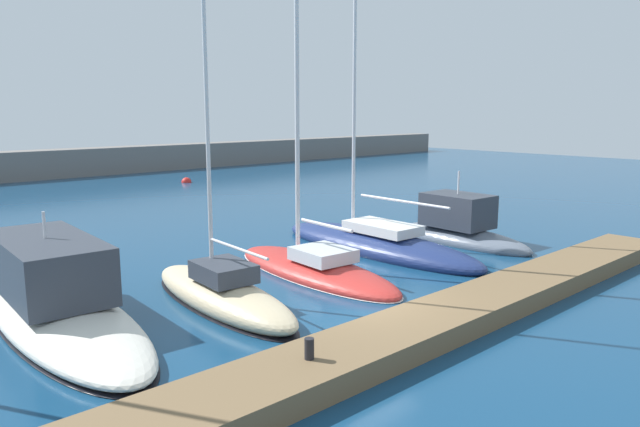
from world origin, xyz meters
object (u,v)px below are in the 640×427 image
object	(u,v)px
dock_bollard	(309,349)
sailboat_navy_fifth	(376,243)
motorboat_ivory_second	(56,298)
motorboat_slate_sixth	(458,229)
sailboat_red_fourth	(314,267)
sailboat_sand_third	(221,293)
mooring_buoy_red	(186,182)

from	to	relation	value
dock_bollard	sailboat_navy_fifth	bearing A→B (deg)	35.62
motorboat_ivory_second	motorboat_slate_sixth	xyz separation A→B (m)	(15.96, -1.59, -0.11)
motorboat_ivory_second	dock_bollard	xyz separation A→B (m)	(2.48, -7.25, 0.13)
sailboat_red_fourth	dock_bollard	distance (m)	8.29
motorboat_ivory_second	sailboat_sand_third	xyz separation A→B (m)	(3.97, -1.77, -0.28)
sailboat_red_fourth	sailboat_navy_fifth	size ratio (longest dim) A/B	0.93
motorboat_slate_sixth	mooring_buoy_red	size ratio (longest dim) A/B	8.89
sailboat_sand_third	motorboat_slate_sixth	bearing A→B (deg)	-84.48
sailboat_red_fourth	sailboat_navy_fifth	distance (m)	4.25
sailboat_sand_third	motorboat_slate_sixth	xyz separation A→B (m)	(12.00, 0.19, 0.17)
motorboat_slate_sixth	dock_bollard	distance (m)	14.63
sailboat_navy_fifth	motorboat_slate_sixth	distance (m)	3.96
mooring_buoy_red	sailboat_sand_third	bearing A→B (deg)	-118.27
motorboat_ivory_second	dock_bollard	bearing A→B (deg)	-157.60
sailboat_navy_fifth	motorboat_slate_sixth	world-z (taller)	sailboat_navy_fifth
mooring_buoy_red	dock_bollard	xyz separation A→B (m)	(-15.69, -31.89, 0.76)
motorboat_slate_sixth	mooring_buoy_red	xyz separation A→B (m)	(2.21, 26.23, -0.53)
motorboat_ivory_second	motorboat_slate_sixth	bearing A→B (deg)	-92.16
motorboat_slate_sixth	sailboat_red_fourth	bearing A→B (deg)	89.74
sailboat_sand_third	mooring_buoy_red	size ratio (longest dim) A/B	15.98
sailboat_navy_fifth	dock_bollard	world-z (taller)	sailboat_navy_fifth
sailboat_navy_fifth	sailboat_red_fourth	bearing A→B (deg)	104.28
sailboat_red_fourth	sailboat_navy_fifth	xyz separation A→B (m)	(4.15, 0.92, 0.03)
sailboat_sand_third	motorboat_slate_sixth	distance (m)	12.00
sailboat_red_fourth	sailboat_sand_third	bearing A→B (deg)	102.37
sailboat_sand_third	motorboat_slate_sixth	size ratio (longest dim) A/B	1.80
sailboat_sand_third	dock_bollard	xyz separation A→B (m)	(-1.49, -5.47, 0.41)
motorboat_ivory_second	mooring_buoy_red	distance (m)	30.63
sailboat_sand_third	dock_bollard	world-z (taller)	sailboat_sand_third
motorboat_ivory_second	sailboat_navy_fifth	size ratio (longest dim) A/B	0.61
sailboat_navy_fifth	mooring_buoy_red	world-z (taller)	sailboat_navy_fifth
sailboat_red_fourth	mooring_buoy_red	size ratio (longest dim) A/B	20.63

